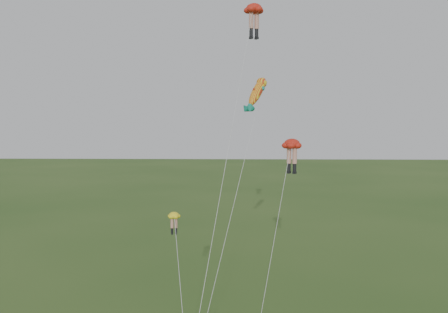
{
  "coord_description": "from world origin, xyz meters",
  "views": [
    {
      "loc": [
        1.47,
        -31.22,
        14.38
      ],
      "look_at": [
        0.35,
        6.0,
        11.62
      ],
      "focal_mm": 40.0,
      "sensor_mm": 36.0,
      "label": 1
    }
  ],
  "objects": [
    {
      "name": "fish_kite",
      "position": [
        2.89,
        8.89,
        16.51
      ],
      "size": [
        5.17,
        11.48,
        18.05
      ],
      "rotation": [
        0.87,
        0.0,
        -0.65
      ],
      "color": "yellow",
      "rests_on": "ground"
    },
    {
      "name": "legs_kite_yellow",
      "position": [
        -2.97,
        2.63,
        7.24
      ],
      "size": [
        2.17,
        6.72,
        7.98
      ],
      "rotation": [
        0.0,
        0.0,
        0.29
      ],
      "color": "yellow",
      "rests_on": "ground"
    },
    {
      "name": "legs_kite_red_mid",
      "position": [
        5.42,
        6.26,
        12.22
      ],
      "size": [
        4.06,
        8.0,
        12.96
      ],
      "rotation": [
        0.0,
        0.0,
        -0.57
      ],
      "color": "red",
      "rests_on": "ground"
    },
    {
      "name": "legs_kite_red_high",
      "position": [
        2.56,
        8.04,
        22.48
      ],
      "size": [
        5.15,
        11.32,
        23.38
      ],
      "rotation": [
        0.0,
        0.0,
        0.48
      ],
      "color": "red",
      "rests_on": "ground"
    }
  ]
}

